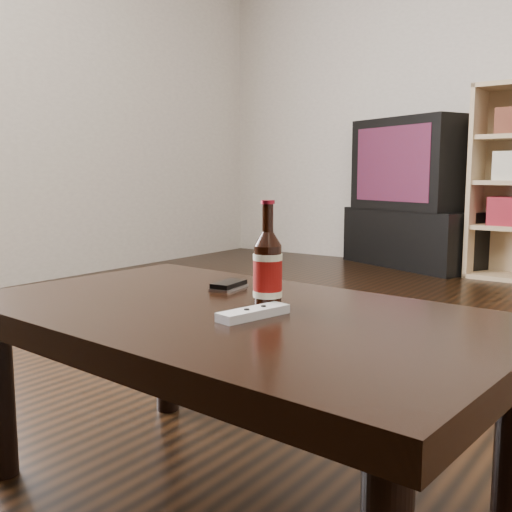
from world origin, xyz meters
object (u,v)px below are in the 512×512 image
Objects in this scene: beer_bottle at (268,270)px; tv at (419,164)px; coffee_table at (231,335)px; phone at (229,285)px; remote at (253,313)px; tv_stand at (417,238)px.

tv is at bearing 105.67° from beer_bottle.
coffee_table is 0.22m from phone.
coffee_table is 5.35× the size of beer_bottle.
remote reaches higher than coffee_table.
beer_bottle is 2.08× the size of phone.
coffee_table is at bearing 167.96° from remote.
tv is 3.63m from beer_bottle.
tv_stand is 3.47m from phone.
phone is at bearing -53.21° from tv.
phone is at bearing 129.56° from coffee_table.
beer_bottle reaches higher than tv_stand.
beer_bottle is at bearing -37.47° from phone.
tv reaches higher than tv_stand.
tv reaches higher than remote.
tv is 9.92× the size of phone.
phone reaches higher than tv_stand.
beer_bottle is at bearing 120.53° from remote.
remote reaches higher than tv_stand.
phone is 0.66× the size of remote.
beer_bottle is (0.05, 0.05, 0.14)m from coffee_table.
tv is at bearing 104.61° from coffee_table.
beer_bottle is at bearing -50.65° from tv.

